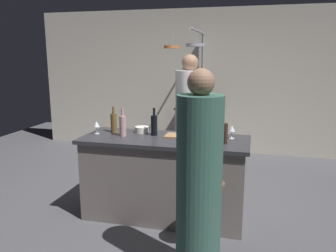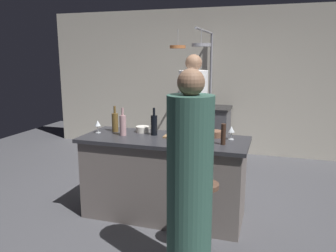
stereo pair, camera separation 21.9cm
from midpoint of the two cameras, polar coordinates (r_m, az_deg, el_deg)
ground_plane at (r=3.93m, az=-2.20°, el=-14.88°), size 9.00×9.00×0.00m
back_wall at (r=6.31m, az=5.04°, el=7.52°), size 6.40×0.16×2.60m
kitchen_island at (r=3.75m, az=-2.26°, el=-8.69°), size 1.80×0.72×0.90m
stove_range at (r=6.05m, az=4.29°, el=-0.83°), size 0.80×0.64×0.89m
chef at (r=4.50m, az=2.24°, el=-0.22°), size 0.38×0.38×1.79m
bar_stool_right at (r=3.11m, az=4.91°, el=-14.78°), size 0.28×0.28×0.68m
guest_right at (r=2.63m, az=2.87°, el=-10.20°), size 0.35×0.35×1.68m
overhead_pot_rack at (r=5.51m, az=3.23°, el=10.59°), size 0.61×1.29×2.17m
cutting_board at (r=3.66m, az=0.37°, el=-1.71°), size 0.32×0.22×0.02m
pepper_mill at (r=3.38m, az=7.86°, el=-1.28°), size 0.05×0.05×0.21m
wine_bottle_amber at (r=3.92m, az=-10.75°, el=0.58°), size 0.07×0.07×0.30m
wine_bottle_rose at (r=3.72m, az=-9.34°, el=0.09°), size 0.07×0.07×0.31m
wine_bottle_dark at (r=3.72m, az=-4.05°, el=0.19°), size 0.07×0.07×0.31m
wine_glass_by_chef at (r=3.89m, az=-13.58°, el=0.22°), size 0.07×0.07×0.15m
wine_glass_near_right_guest at (r=3.60m, az=9.06°, el=-0.52°), size 0.07×0.07×0.15m
mixing_bowl_ceramic at (r=3.88m, az=-6.06°, el=-0.61°), size 0.16×0.16×0.07m
mixing_bowl_blue at (r=3.40m, az=3.37°, el=-2.31°), size 0.16×0.16×0.07m
mixing_bowl_wooden at (r=3.71m, az=6.38°, el=-1.23°), size 0.17×0.17×0.07m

